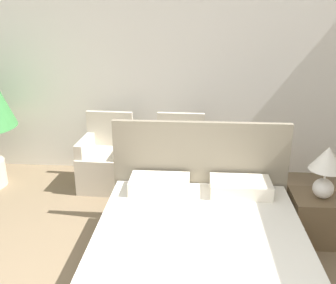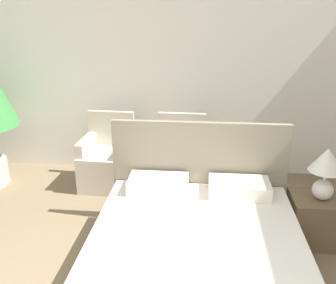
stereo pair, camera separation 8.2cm
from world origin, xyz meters
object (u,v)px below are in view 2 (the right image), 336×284
(bed, at_px, (196,251))
(armchair_near_window_right, at_px, (180,166))
(armchair_near_window_left, at_px, (107,164))
(nightstand, at_px, (317,219))
(table_lamp, at_px, (326,167))

(bed, bearing_deg, armchair_near_window_right, 98.19)
(armchair_near_window_left, bearing_deg, bed, -52.94)
(armchair_near_window_left, relative_size, armchair_near_window_right, 1.00)
(nightstand, xyz_separation_m, table_lamp, (-0.00, -0.02, 0.58))
(armchair_near_window_right, distance_m, nightstand, 1.79)
(bed, bearing_deg, armchair_near_window_left, 124.71)
(armchair_near_window_right, bearing_deg, armchair_near_window_left, -178.62)
(bed, height_order, armchair_near_window_left, bed)
(bed, xyz_separation_m, armchair_near_window_right, (-0.25, 1.73, 0.02))
(bed, relative_size, table_lamp, 3.78)
(armchair_near_window_right, bearing_deg, bed, -80.43)
(table_lamp, bearing_deg, armchair_near_window_right, 143.37)
(armchair_near_window_right, relative_size, table_lamp, 1.79)
(nightstand, distance_m, table_lamp, 0.58)
(armchair_near_window_right, bearing_deg, nightstand, -34.66)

